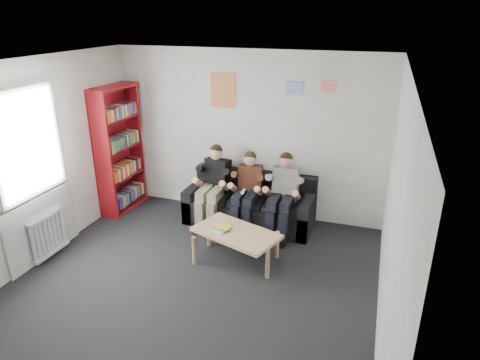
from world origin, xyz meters
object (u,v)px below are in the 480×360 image
object	(u,v)px
person_middle	(247,192)
bookshelf	(120,149)
person_left	(213,186)
person_right	(282,196)
coffee_table	(236,235)
sofa	(250,206)

from	to	relation	value
person_middle	bookshelf	bearing A→B (deg)	170.22
person_left	person_middle	world-z (taller)	person_left
person_left	person_right	world-z (taller)	person_left
person_right	bookshelf	bearing A→B (deg)	177.18
person_right	coffee_table	bearing A→B (deg)	-113.94
coffee_table	person_middle	xyz separation A→B (m)	(-0.17, 1.00, 0.20)
person_middle	person_right	distance (m)	0.57
sofa	bookshelf	world-z (taller)	bookshelf
coffee_table	person_right	xyz separation A→B (m)	(0.40, 1.00, 0.22)
bookshelf	coffee_table	distance (m)	2.71
person_right	sofa	bearing A→B (deg)	159.13
coffee_table	person_right	world-z (taller)	person_right
sofa	person_right	bearing A→B (deg)	-18.62
sofa	person_middle	xyz separation A→B (m)	(-0.00, -0.19, 0.32)
person_left	person_right	xyz separation A→B (m)	(1.13, 0.00, -0.01)
sofa	person_middle	size ratio (longest dim) A/B	1.68
person_left	person_right	distance (m)	1.13
bookshelf	person_middle	world-z (taller)	bookshelf
person_middle	person_right	xyz separation A→B (m)	(0.57, -0.00, 0.02)
sofa	person_left	bearing A→B (deg)	-161.31
sofa	coffee_table	world-z (taller)	sofa
coffee_table	person_middle	bearing A→B (deg)	99.61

